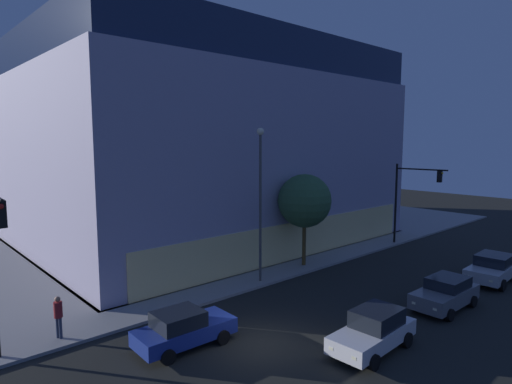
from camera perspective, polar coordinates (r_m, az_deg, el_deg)
ground_plane at (r=19.55m, az=0.69°, el=-19.60°), size 120.00×120.00×0.00m
sidewalk_corner at (r=50.25m, az=-27.82°, el=-3.89°), size 80.00×60.00×0.15m
modern_building at (r=41.85m, az=-9.31°, el=6.14°), size 29.62×29.40×16.72m
traffic_light_far_corner at (r=37.22m, az=19.90°, el=0.08°), size 0.54×4.21×6.68m
street_lamp_sidewalk at (r=25.66m, az=0.58°, el=0.51°), size 0.44×0.44×9.33m
sidewalk_tree at (r=29.45m, az=6.49°, el=-1.19°), size 3.67×3.67×6.33m
pedestrian_waiting at (r=21.10m, az=-24.84°, el=-14.45°), size 0.36×0.36×1.88m
car_blue at (r=19.27m, az=-9.65°, el=-17.49°), size 4.33×2.15×1.60m
car_white at (r=19.38m, az=15.40°, el=-17.35°), size 4.39×2.09×1.70m
car_grey at (r=24.95m, az=23.89°, el=-12.19°), size 4.32×2.12×1.62m
car_silver at (r=30.69m, az=28.96°, el=-8.85°), size 4.46×2.38×1.68m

